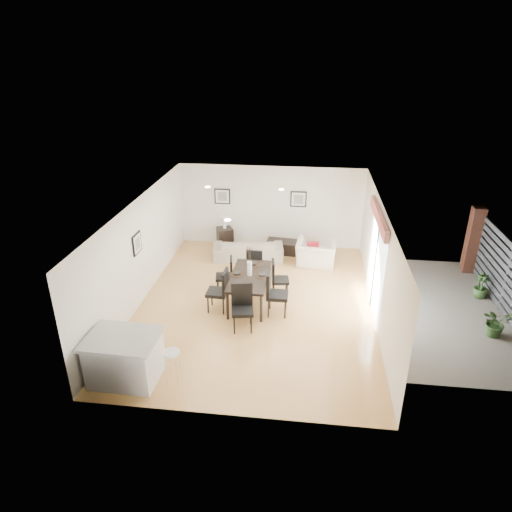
# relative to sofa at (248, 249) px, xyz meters

# --- Properties ---
(ground) EXTENTS (8.00, 8.00, 0.00)m
(ground) POSITION_rel_sofa_xyz_m (0.59, -2.81, -0.32)
(ground) COLOR #DBAC59
(ground) RESTS_ON ground
(wall_back) EXTENTS (6.00, 0.04, 2.70)m
(wall_back) POSITION_rel_sofa_xyz_m (0.59, 1.19, 1.03)
(wall_back) COLOR white
(wall_back) RESTS_ON ground
(wall_front) EXTENTS (6.00, 0.04, 2.70)m
(wall_front) POSITION_rel_sofa_xyz_m (0.59, -6.81, 1.03)
(wall_front) COLOR white
(wall_front) RESTS_ON ground
(wall_left) EXTENTS (0.04, 8.00, 2.70)m
(wall_left) POSITION_rel_sofa_xyz_m (-2.41, -2.81, 1.03)
(wall_left) COLOR white
(wall_left) RESTS_ON ground
(wall_right) EXTENTS (0.04, 8.00, 2.70)m
(wall_right) POSITION_rel_sofa_xyz_m (3.59, -2.81, 1.03)
(wall_right) COLOR white
(wall_right) RESTS_ON ground
(ceiling) EXTENTS (6.00, 8.00, 0.02)m
(ceiling) POSITION_rel_sofa_xyz_m (0.59, -2.81, 2.38)
(ceiling) COLOR white
(ceiling) RESTS_ON wall_back
(sofa) EXTENTS (2.28, 1.14, 0.64)m
(sofa) POSITION_rel_sofa_xyz_m (0.00, 0.00, 0.00)
(sofa) COLOR #9C957F
(sofa) RESTS_ON ground
(armchair) EXTENTS (1.26, 1.12, 0.77)m
(armchair) POSITION_rel_sofa_xyz_m (2.12, -0.22, 0.06)
(armchair) COLOR white
(armchair) RESTS_ON ground
(courtyard_plant_a) EXTENTS (0.77, 0.72, 0.69)m
(courtyard_plant_a) POSITION_rel_sofa_xyz_m (6.26, -3.54, 0.02)
(courtyard_plant_a) COLOR #2F4F21
(courtyard_plant_a) RESTS_ON ground
(courtyard_plant_b) EXTENTS (0.44, 0.44, 0.68)m
(courtyard_plant_b) POSITION_rel_sofa_xyz_m (6.49, -1.73, 0.02)
(courtyard_plant_b) COLOR #2F4F21
(courtyard_plant_b) RESTS_ON ground
(dining_table) EXTENTS (0.98, 1.92, 0.79)m
(dining_table) POSITION_rel_sofa_xyz_m (0.42, -2.73, 0.39)
(dining_table) COLOR black
(dining_table) RESTS_ON ground
(dining_chair_wnear) EXTENTS (0.52, 0.52, 1.12)m
(dining_chair_wnear) POSITION_rel_sofa_xyz_m (-0.25, -3.21, 0.31)
(dining_chair_wnear) COLOR black
(dining_chair_wnear) RESTS_ON ground
(dining_chair_wfar) EXTENTS (0.53, 0.53, 1.01)m
(dining_chair_wfar) POSITION_rel_sofa_xyz_m (-0.26, -2.24, 0.24)
(dining_chair_wfar) COLOR black
(dining_chair_wfar) RESTS_ON ground
(dining_chair_enear) EXTENTS (0.53, 0.53, 1.16)m
(dining_chair_enear) POSITION_rel_sofa_xyz_m (1.08, -3.21, 0.33)
(dining_chair_enear) COLOR black
(dining_chair_enear) RESTS_ON ground
(dining_chair_efar) EXTENTS (0.51, 0.51, 1.01)m
(dining_chair_efar) POSITION_rel_sofa_xyz_m (1.09, -2.27, 0.24)
(dining_chair_efar) COLOR black
(dining_chair_efar) RESTS_ON ground
(dining_chair_head) EXTENTS (0.59, 0.59, 1.12)m
(dining_chair_head) POSITION_rel_sofa_xyz_m (0.40, -3.90, 0.31)
(dining_chair_head) COLOR black
(dining_chair_head) RESTS_ON ground
(dining_chair_foot) EXTENTS (0.48, 0.48, 1.01)m
(dining_chair_foot) POSITION_rel_sofa_xyz_m (0.41, -1.55, 0.25)
(dining_chair_foot) COLOR black
(dining_chair_foot) RESTS_ON ground
(vase) EXTENTS (1.03, 1.58, 0.80)m
(vase) POSITION_rel_sofa_xyz_m (0.42, -2.73, 0.80)
(vase) COLOR white
(vase) RESTS_ON dining_table
(coffee_table) EXTENTS (1.05, 0.69, 0.40)m
(coffee_table) POSITION_rel_sofa_xyz_m (1.03, 0.60, -0.12)
(coffee_table) COLOR black
(coffee_table) RESTS_ON ground
(side_table) EXTENTS (0.65, 0.65, 0.65)m
(side_table) POSITION_rel_sofa_xyz_m (-0.90, 0.85, 0.01)
(side_table) COLOR black
(side_table) RESTS_ON ground
(table_lamp) EXTENTS (0.22, 0.22, 0.42)m
(table_lamp) POSITION_rel_sofa_xyz_m (-0.90, 0.85, 0.61)
(table_lamp) COLOR white
(table_lamp) RESTS_ON side_table
(cushion) EXTENTS (0.36, 0.14, 0.35)m
(cushion) POSITION_rel_sofa_xyz_m (2.01, -0.33, 0.30)
(cushion) COLOR maroon
(cushion) RESTS_ON armchair
(kitchen_island) EXTENTS (1.44, 1.13, 0.99)m
(kitchen_island) POSITION_rel_sofa_xyz_m (-1.64, -6.04, 0.18)
(kitchen_island) COLOR silver
(kitchen_island) RESTS_ON ground
(bar_stool) EXTENTS (0.33, 0.33, 0.73)m
(bar_stool) POSITION_rel_sofa_xyz_m (-0.66, -6.04, 0.31)
(bar_stool) COLOR white
(bar_stool) RESTS_ON ground
(framed_print_back_left) EXTENTS (0.52, 0.04, 0.52)m
(framed_print_back_left) POSITION_rel_sofa_xyz_m (-1.01, 1.16, 1.33)
(framed_print_back_left) COLOR black
(framed_print_back_left) RESTS_ON wall_back
(framed_print_back_right) EXTENTS (0.52, 0.04, 0.52)m
(framed_print_back_right) POSITION_rel_sofa_xyz_m (1.49, 1.16, 1.33)
(framed_print_back_right) COLOR black
(framed_print_back_right) RESTS_ON wall_back
(framed_print_left_wall) EXTENTS (0.04, 0.52, 0.52)m
(framed_print_left_wall) POSITION_rel_sofa_xyz_m (-2.38, -3.01, 1.33)
(framed_print_left_wall) COLOR black
(framed_print_left_wall) RESTS_ON wall_left
(sliding_door) EXTENTS (0.12, 2.70, 2.57)m
(sliding_door) POSITION_rel_sofa_xyz_m (3.55, -2.51, 1.35)
(sliding_door) COLOR white
(sliding_door) RESTS_ON wall_right
(courtyard) EXTENTS (6.00, 6.00, 2.00)m
(courtyard) POSITION_rel_sofa_xyz_m (6.76, -1.94, 0.60)
(courtyard) COLOR gray
(courtyard) RESTS_ON ground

